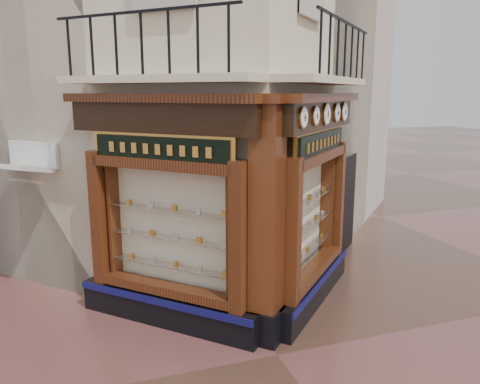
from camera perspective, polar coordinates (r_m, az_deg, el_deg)
name	(u,v)px	position (r m, az deg, el deg)	size (l,w,h in m)	color
ground	(277,355)	(7.71, 4.56, -19.21)	(80.00, 80.00, 0.00)	#462C20
main_building	(184,11)	(12.64, -6.88, 21.09)	(8.00, 8.00, 12.00)	beige
neighbour_left	(80,39)	(14.74, -18.89, 17.28)	(8.00, 8.00, 11.00)	beige
neighbour_right	(244,44)	(15.61, 0.49, 17.57)	(8.00, 8.00, 11.00)	beige
shopfront_left	(165,215)	(7.96, -9.12, -2.79)	(2.86, 2.86, 3.98)	black
shopfront_right	(315,203)	(8.86, 9.11, -1.28)	(2.86, 2.86, 3.98)	black
corner_pilaster	(267,226)	(7.34, 3.26, -4.16)	(0.85, 0.85, 3.98)	black
balcony	(246,79)	(7.98, 0.72, 13.64)	(5.94, 2.97, 1.03)	beige
clock_a	(303,118)	(7.24, 7.68, 8.97)	(0.27, 0.27, 0.34)	#B2803B
clock_b	(315,116)	(7.85, 9.18, 9.16)	(0.26, 0.26, 0.32)	#B2803B
clock_c	(326,114)	(8.46, 10.46, 9.31)	(0.31, 0.31, 0.39)	#B2803B
clock_d	(337,113)	(9.14, 11.68, 9.45)	(0.29, 0.29, 0.35)	#B2803B
clock_e	(344,112)	(9.69, 12.55, 9.54)	(0.31, 0.31, 0.39)	#B2803B
awning	(28,295)	(10.57, -24.46, -11.31)	(1.30, 0.78, 0.08)	silver
signboard_left	(160,149)	(7.69, -9.73, 5.19)	(1.98, 1.98, 0.53)	gold
signboard_right	(321,143)	(8.65, 9.85, 5.93)	(1.99, 1.99, 0.53)	gold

